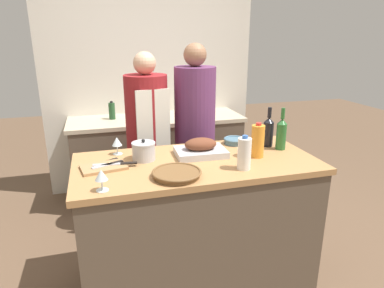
# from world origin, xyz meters

# --- Properties ---
(ground_plane) EXTENTS (12.00, 12.00, 0.00)m
(ground_plane) POSITION_xyz_m (0.00, 0.00, 0.00)
(ground_plane) COLOR brown
(kitchen_island) EXTENTS (1.59, 0.76, 0.94)m
(kitchen_island) POSITION_xyz_m (0.00, 0.00, 0.47)
(kitchen_island) COLOR brown
(kitchen_island) RESTS_ON ground_plane
(back_counter) EXTENTS (1.83, 0.60, 0.89)m
(back_counter) POSITION_xyz_m (0.00, 1.48, 0.44)
(back_counter) COLOR brown
(back_counter) RESTS_ON ground_plane
(back_wall) EXTENTS (2.33, 0.10, 2.55)m
(back_wall) POSITION_xyz_m (0.00, 1.83, 1.27)
(back_wall) COLOR silver
(back_wall) RESTS_ON ground_plane
(roasting_pan) EXTENTS (0.35, 0.26, 0.12)m
(roasting_pan) POSITION_xyz_m (0.06, 0.09, 0.98)
(roasting_pan) COLOR #BCBCC1
(roasting_pan) RESTS_ON kitchen_island
(wicker_basket) EXTENTS (0.29, 0.29, 0.04)m
(wicker_basket) POSITION_xyz_m (-0.19, -0.23, 0.96)
(wicker_basket) COLOR brown
(wicker_basket) RESTS_ON kitchen_island
(cutting_board) EXTENTS (0.30, 0.22, 0.02)m
(cutting_board) POSITION_xyz_m (-0.59, 0.02, 0.95)
(cutting_board) COLOR #AD7F51
(cutting_board) RESTS_ON kitchen_island
(stock_pot) EXTENTS (0.16, 0.16, 0.14)m
(stock_pot) POSITION_xyz_m (-0.33, 0.11, 1.00)
(stock_pot) COLOR #B7B7BC
(stock_pot) RESTS_ON kitchen_island
(mixing_bowl) EXTENTS (0.17, 0.17, 0.05)m
(mixing_bowl) POSITION_xyz_m (0.38, 0.27, 0.96)
(mixing_bowl) COLOR slate
(mixing_bowl) RESTS_ON kitchen_island
(juice_jug) EXTENTS (0.09, 0.09, 0.24)m
(juice_jug) POSITION_xyz_m (0.42, -0.04, 1.05)
(juice_jug) COLOR orange
(juice_jug) RESTS_ON kitchen_island
(milk_jug) EXTENTS (0.08, 0.08, 0.22)m
(milk_jug) POSITION_xyz_m (0.24, -0.22, 1.04)
(milk_jug) COLOR white
(milk_jug) RESTS_ON kitchen_island
(wine_bottle_green) EXTENTS (0.07, 0.07, 0.29)m
(wine_bottle_green) POSITION_xyz_m (0.60, 0.16, 1.05)
(wine_bottle_green) COLOR black
(wine_bottle_green) RESTS_ON kitchen_island
(wine_bottle_dark) EXTENTS (0.07, 0.07, 0.30)m
(wine_bottle_dark) POSITION_xyz_m (0.65, 0.06, 1.06)
(wine_bottle_dark) COLOR #28662D
(wine_bottle_dark) RESTS_ON kitchen_island
(wine_glass_left) EXTENTS (0.07, 0.07, 0.12)m
(wine_glass_left) POSITION_xyz_m (-0.61, -0.30, 1.02)
(wine_glass_left) COLOR silver
(wine_glass_left) RESTS_ON kitchen_island
(wine_glass_right) EXTENTS (0.07, 0.07, 0.12)m
(wine_glass_right) POSITION_xyz_m (-0.49, 0.27, 1.02)
(wine_glass_right) COLOR silver
(wine_glass_right) RESTS_ON kitchen_island
(knife_chef) EXTENTS (0.27, 0.06, 0.01)m
(knife_chef) POSITION_xyz_m (-0.51, 0.03, 0.96)
(knife_chef) COLOR #B7B7BC
(knife_chef) RESTS_ON cutting_board
(knife_paring) EXTENTS (0.20, 0.13, 0.01)m
(knife_paring) POSITION_xyz_m (-0.59, 0.13, 0.94)
(knife_paring) COLOR #B7B7BC
(knife_paring) RESTS_ON kitchen_island
(knife_bread) EXTENTS (0.20, 0.10, 0.01)m
(knife_bread) POSITION_xyz_m (-0.56, 0.03, 0.96)
(knife_bread) COLOR #B7B7BC
(knife_bread) RESTS_ON cutting_board
(condiment_bottle_tall) EXTENTS (0.07, 0.07, 0.19)m
(condiment_bottle_tall) POSITION_xyz_m (-0.46, 1.54, 0.97)
(condiment_bottle_tall) COLOR #234C28
(condiment_bottle_tall) RESTS_ON back_counter
(condiment_bottle_short) EXTENTS (0.05, 0.05, 0.19)m
(condiment_bottle_short) POSITION_xyz_m (0.38, 1.41, 0.97)
(condiment_bottle_short) COLOR #B28E2D
(condiment_bottle_short) RESTS_ON back_counter
(person_cook_aproned) EXTENTS (0.36, 0.38, 1.60)m
(person_cook_aproned) POSITION_xyz_m (-0.20, 0.80, 0.88)
(person_cook_aproned) COLOR beige
(person_cook_aproned) RESTS_ON ground_plane
(person_cook_guest) EXTENTS (0.36, 0.36, 1.67)m
(person_cook_guest) POSITION_xyz_m (0.22, 0.78, 0.92)
(person_cook_guest) COLOR beige
(person_cook_guest) RESTS_ON ground_plane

